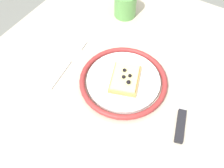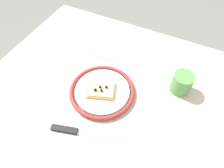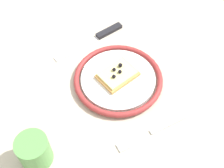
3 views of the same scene
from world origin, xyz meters
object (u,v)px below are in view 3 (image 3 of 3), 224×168
object	(u,v)px
pizza_slice_near	(119,74)
cup	(34,151)
plate	(119,79)
dining_table	(113,87)
knife	(101,36)
fork	(153,132)

from	to	relation	value
pizza_slice_near	cup	world-z (taller)	cup
plate	pizza_slice_near	distance (m)	0.01
dining_table	plate	world-z (taller)	plate
pizza_slice_near	knife	distance (m)	0.18
fork	pizza_slice_near	bearing A→B (deg)	6.73
dining_table	fork	distance (m)	0.23
plate	cup	bearing A→B (deg)	118.78
dining_table	pizza_slice_near	bearing A→B (deg)	-175.27
pizza_slice_near	knife	world-z (taller)	pizza_slice_near
dining_table	pizza_slice_near	distance (m)	0.11
dining_table	fork	bearing A→B (deg)	-173.58
knife	cup	size ratio (longest dim) A/B	2.91
knife	dining_table	bearing A→B (deg)	175.44
dining_table	knife	bearing A→B (deg)	-4.56
pizza_slice_near	fork	xyz separation A→B (m)	(-0.18, -0.02, -0.02)
knife	plate	bearing A→B (deg)	177.25
fork	cup	size ratio (longest dim) A/B	2.49
plate	fork	world-z (taller)	plate
knife	fork	world-z (taller)	knife
pizza_slice_near	fork	size ratio (longest dim) A/B	0.60
cup	knife	bearing A→B (deg)	-39.78
plate	fork	bearing A→B (deg)	-173.04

